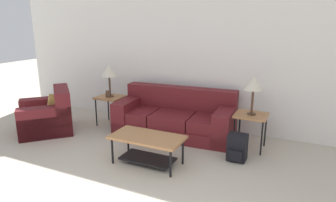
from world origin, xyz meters
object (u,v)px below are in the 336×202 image
side_table_right (251,118)px  table_lamp_left (109,71)px  couch (175,118)px  coffee_table (147,143)px  backpack (237,148)px  armchair (48,116)px  side_table_left (110,100)px  table_lamp_right (254,84)px

side_table_right → table_lamp_left: table_lamp_left is taller
couch → coffee_table: bearing=-84.0°
side_table_right → backpack: bearing=-99.5°
coffee_table → side_table_right: (1.23, 1.19, 0.20)m
armchair → couch: bearing=22.2°
couch → coffee_table: size_ratio=2.07×
side_table_left → backpack: bearing=-11.1°
table_lamp_left → side_table_right: bearing=0.0°
side_table_left → table_lamp_left: table_lamp_left is taller
table_lamp_right → backpack: (-0.09, -0.51, -0.88)m
side_table_left → table_lamp_right: size_ratio=0.93×
armchair → coffee_table: armchair is taller
side_table_left → table_lamp_left: (0.00, 0.00, 0.56)m
table_lamp_right → coffee_table: bearing=-135.9°
table_lamp_right → side_table_left: bearing=180.0°
side_table_right → couch: bearing=175.9°
couch → side_table_left: (-1.36, -0.10, 0.22)m
coffee_table → side_table_left: 1.92m
table_lamp_left → table_lamp_right: (2.72, 0.00, 0.00)m
armchair → side_table_left: (0.85, 0.80, 0.22)m
side_table_left → side_table_right: size_ratio=1.00×
coffee_table → side_table_left: side_table_left is taller
table_lamp_left → backpack: (2.63, -0.51, -0.88)m
coffee_table → side_table_left: size_ratio=1.82×
table_lamp_right → backpack: bearing=-99.5°
couch → side_table_left: 1.38m
backpack → side_table_right: bearing=80.5°
coffee_table → backpack: 1.33m
side_table_right → table_lamp_left: bearing=180.0°
table_lamp_left → table_lamp_right: bearing=0.0°
side_table_right → side_table_left: bearing=180.0°
side_table_left → side_table_right: 2.72m
couch → table_lamp_left: bearing=-175.9°
coffee_table → table_lamp_left: size_ratio=1.69×
side_table_right → table_lamp_left: size_ratio=0.93×
armchair → coffee_table: size_ratio=1.25×
couch → armchair: size_ratio=1.66×
side_table_left → coffee_table: bearing=-38.6°
armchair → table_lamp_right: bearing=12.7°
couch → side_table_right: couch is taller
armchair → coffee_table: (2.34, -0.39, 0.03)m
table_lamp_left → backpack: 2.82m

